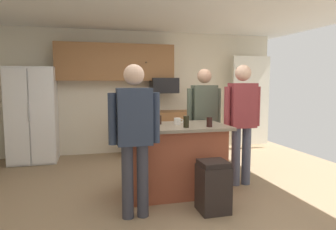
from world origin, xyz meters
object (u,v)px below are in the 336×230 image
object	(u,v)px
trash_bin	(213,187)
glass_dark_ale	(209,122)
person_elder_center	(242,116)
microwave_over_range	(164,85)
glass_short_whisky	(186,122)
tumbler_amber	(159,120)
refrigerator	(33,115)
glass_pilsner	(145,124)
mug_ceramic_white	(178,121)
kitchen_island	(174,159)
person_guest_right	(135,130)
person_guest_left	(204,115)

from	to	relation	value
trash_bin	glass_dark_ale	bearing A→B (deg)	74.23
person_elder_center	glass_dark_ale	distance (m)	0.73
microwave_over_range	glass_short_whisky	size ratio (longest dim) A/B	3.71
glass_short_whisky	tumbler_amber	size ratio (longest dim) A/B	1.24
refrigerator	microwave_over_range	size ratio (longest dim) A/B	3.22
glass_pilsner	glass_short_whisky	world-z (taller)	glass_short_whisky
mug_ceramic_white	glass_short_whisky	distance (m)	0.27
kitchen_island	person_elder_center	xyz separation A→B (m)	(1.06, 0.08, 0.55)
glass_short_whisky	tumbler_amber	world-z (taller)	glass_short_whisky
mug_ceramic_white	glass_pilsner	distance (m)	0.54
kitchen_island	mug_ceramic_white	size ratio (longest dim) A/B	10.82
person_elder_center	person_guest_right	bearing A→B (deg)	18.75
microwave_over_range	mug_ceramic_white	distance (m)	2.46
person_elder_center	glass_short_whisky	xyz separation A→B (m)	(-0.96, -0.32, -0.01)
person_guest_left	kitchen_island	bearing A→B (deg)	-0.00
refrigerator	mug_ceramic_white	size ratio (longest dim) A/B	13.64
tumbler_amber	glass_short_whisky	bearing A→B (deg)	-55.84
kitchen_island	glass_pilsner	xyz separation A→B (m)	(-0.43, -0.21, 0.53)
refrigerator	glass_pilsner	bearing A→B (deg)	-55.65
mug_ceramic_white	glass_pilsner	size ratio (longest dim) A/B	1.04
glass_pilsner	tumbler_amber	size ratio (longest dim) A/B	1.04
glass_short_whisky	person_guest_right	bearing A→B (deg)	-151.50
person_elder_center	trash_bin	bearing A→B (deg)	41.37
microwave_over_range	glass_dark_ale	world-z (taller)	microwave_over_range
microwave_over_range	kitchen_island	xyz separation A→B (m)	(-0.46, -2.41, -0.97)
glass_dark_ale	person_guest_right	bearing A→B (deg)	-160.05
glass_dark_ale	trash_bin	xyz separation A→B (m)	(-0.13, -0.46, -0.70)
trash_bin	mug_ceramic_white	bearing A→B (deg)	106.59
trash_bin	person_elder_center	bearing A→B (deg)	45.54
microwave_over_range	glass_pilsner	size ratio (longest dim) A/B	4.42
tumbler_amber	glass_dark_ale	xyz separation A→B (m)	(0.58, -0.41, 0.00)
refrigerator	glass_dark_ale	distance (m)	3.61
kitchen_island	person_guest_right	xyz separation A→B (m)	(-0.62, -0.63, 0.52)
person_guest_left	mug_ceramic_white	world-z (taller)	person_guest_left
person_guest_left	tumbler_amber	world-z (taller)	person_guest_left
mug_ceramic_white	glass_dark_ale	world-z (taller)	glass_dark_ale
person_elder_center	glass_pilsner	world-z (taller)	person_elder_center
person_elder_center	glass_dark_ale	bearing A→B (deg)	23.24
person_guest_left	trash_bin	bearing A→B (deg)	31.52
glass_pilsner	trash_bin	bearing A→B (deg)	-35.34
kitchen_island	trash_bin	size ratio (longest dim) A/B	2.34
person_guest_left	mug_ceramic_white	bearing A→B (deg)	1.53
mug_ceramic_white	refrigerator	bearing A→B (deg)	134.17
mug_ceramic_white	person_guest_right	bearing A→B (deg)	-136.12
glass_pilsner	microwave_over_range	bearing A→B (deg)	71.20
person_elder_center	glass_pilsner	size ratio (longest dim) A/B	13.98
person_guest_right	mug_ceramic_white	world-z (taller)	person_guest_right
refrigerator	person_guest_right	bearing A→B (deg)	-62.68
glass_pilsner	tumbler_amber	xyz separation A→B (m)	(0.26, 0.36, -0.00)
tumbler_amber	glass_dark_ale	size ratio (longest dim) A/B	0.96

